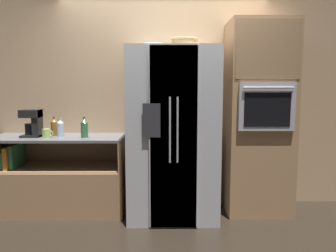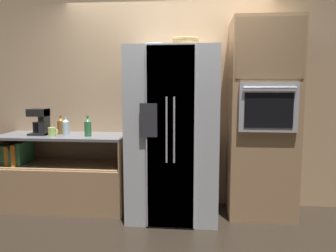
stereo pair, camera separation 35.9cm
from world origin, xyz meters
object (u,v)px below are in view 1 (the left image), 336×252
bottle_short (84,128)px  coffee_maker (33,122)px  bottle_tall (54,127)px  fruit_bowl (154,45)px  wicker_basket (185,43)px  wall_oven (258,118)px  mug (46,133)px  bottle_wide (60,128)px  refrigerator (173,133)px

bottle_short → coffee_maker: coffee_maker is taller
bottle_tall → coffee_maker: (-0.21, -0.10, 0.07)m
fruit_bowl → wicker_basket: bearing=-0.6°
wall_oven → wicker_basket: wall_oven is taller
mug → coffee_maker: coffee_maker is taller
bottle_short → mug: bottle_short is taller
fruit_bowl → wall_oven: bearing=3.2°
coffee_maker → fruit_bowl: bearing=-1.6°
wall_oven → bottle_short: wall_oven is taller
wall_oven → bottle_wide: 2.29m
wall_oven → bottle_wide: (-2.29, -0.03, -0.11)m
fruit_bowl → mug: fruit_bowl is taller
refrigerator → bottle_wide: size_ratio=8.50×
fruit_bowl → bottle_short: fruit_bowl is taller
bottle_tall → wicker_basket: bearing=-5.2°
coffee_maker → wall_oven: bearing=0.6°
refrigerator → mug: (-1.43, 0.00, 0.00)m
fruit_bowl → coffee_maker: 1.63m
bottle_tall → bottle_wide: (0.10, -0.10, -0.00)m
refrigerator → coffee_maker: refrigerator is taller
refrigerator → fruit_bowl: fruit_bowl is taller
bottle_short → bottle_wide: bearing=171.1°
bottle_tall → bottle_short: (0.39, -0.15, 0.00)m
fruit_bowl → bottle_tall: size_ratio=1.27×
mug → bottle_wide: bearing=29.1°
bottle_tall → refrigerator: bearing=-7.3°
mug → coffee_maker: size_ratio=0.39×
wall_oven → wicker_basket: (-0.87, -0.07, 0.84)m
refrigerator → bottle_short: bearing=178.2°
wicker_basket → bottle_wide: 1.71m
refrigerator → wicker_basket: wicker_basket is taller
refrigerator → coffee_maker: size_ratio=6.03×
wicker_basket → bottle_wide: bearing=178.5°
refrigerator → bottle_short: size_ratio=7.95×
refrigerator → bottle_tall: bearing=172.7°
bottle_wide → mug: size_ratio=1.81×
bottle_short → coffee_maker: 0.60m
wicker_basket → fruit_bowl: (-0.34, 0.00, -0.03)m
bottle_tall → coffee_maker: bearing=-154.9°
refrigerator → bottle_tall: (-1.40, 0.18, 0.05)m
refrigerator → bottle_wide: refrigerator is taller
wicker_basket → mug: (-1.56, -0.04, -1.01)m
wall_oven → coffee_maker: size_ratio=7.03×
refrigerator → wicker_basket: (0.13, 0.04, 1.01)m
wall_oven → mug: 2.43m
bottle_tall → mug: (-0.03, -0.18, -0.05)m
wall_oven → bottle_tall: (-2.39, 0.07, -0.11)m
fruit_bowl → bottle_wide: size_ratio=1.28×
wicker_basket → fruit_bowl: size_ratio=1.06×
wall_oven → bottle_short: 2.00m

